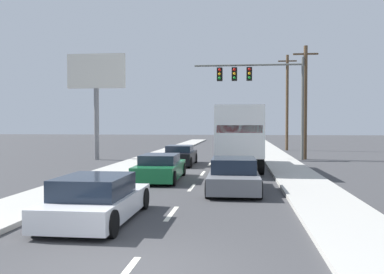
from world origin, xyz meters
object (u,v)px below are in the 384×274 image
at_px(car_black, 180,156).
at_px(utility_pole_far, 287,101).
at_px(car_green, 160,168).
at_px(traffic_signal_mast, 253,82).
at_px(car_gray, 234,176).
at_px(roadside_billboard, 96,84).
at_px(utility_pole_mid, 305,101).
at_px(car_white, 96,200).
at_px(box_truck, 238,134).

height_order(car_black, utility_pole_far, utility_pole_far).
bearing_deg(car_black, car_green, -89.04).
bearing_deg(traffic_signal_mast, car_green, -110.82).
bearing_deg(car_gray, roadside_billboard, 127.51).
bearing_deg(utility_pole_mid, car_gray, -107.97).
relative_size(traffic_signal_mast, utility_pole_mid, 0.96).
distance_m(utility_pole_far, roadside_billboard, 19.69).
relative_size(car_white, car_gray, 0.96).
height_order(car_black, car_gray, car_gray).
bearing_deg(traffic_signal_mast, utility_pole_mid, 6.20).
bearing_deg(box_truck, car_white, -105.54).
bearing_deg(utility_pole_far, car_gray, -100.45).
relative_size(car_black, box_truck, 0.50).
height_order(traffic_signal_mast, utility_pole_far, utility_pole_far).
bearing_deg(car_white, car_black, 89.99).
bearing_deg(utility_pole_far, box_truck, -104.31).
xyz_separation_m(car_white, traffic_signal_mast, (4.71, 20.28, 5.12)).
bearing_deg(utility_pole_mid, utility_pole_far, 90.74).
bearing_deg(car_green, box_truck, 54.15).
relative_size(car_green, box_truck, 0.53).
distance_m(car_black, utility_pole_mid, 10.68).
height_order(box_truck, utility_pole_far, utility_pole_far).
xyz_separation_m(box_truck, utility_pole_far, (4.69, 18.38, 2.82)).
distance_m(car_white, roadside_billboard, 20.39).
relative_size(box_truck, car_gray, 1.93).
xyz_separation_m(car_green, roadside_billboard, (-6.71, 10.43, 4.94)).
height_order(car_gray, utility_pole_mid, utility_pole_mid).
xyz_separation_m(car_black, car_gray, (3.53, -9.88, 0.01)).
relative_size(car_green, car_gray, 1.03).
relative_size(utility_pole_far, roadside_billboard, 1.23).
relative_size(car_black, utility_pole_mid, 0.52).
distance_m(car_green, traffic_signal_mast, 13.88).
relative_size(car_white, utility_pole_far, 0.46).
height_order(car_white, utility_pole_far, utility_pole_far).
relative_size(car_black, traffic_signal_mast, 0.55).
relative_size(utility_pole_mid, roadside_billboard, 1.08).
relative_size(car_black, roadside_billboard, 0.57).
distance_m(car_gray, utility_pole_far, 26.79).
bearing_deg(car_green, utility_pole_far, 70.55).
bearing_deg(box_truck, roadside_billboard, 151.50).
height_order(traffic_signal_mast, roadside_billboard, roadside_billboard).
bearing_deg(utility_pole_mid, box_truck, -122.46).
bearing_deg(utility_pole_mid, car_green, -123.82).
distance_m(car_green, utility_pole_far, 25.03).
distance_m(box_truck, utility_pole_mid, 9.28).
height_order(traffic_signal_mast, utility_pole_mid, utility_pole_mid).
distance_m(utility_pole_mid, roadside_billboard, 15.25).
bearing_deg(box_truck, car_green, -125.85).
xyz_separation_m(car_green, utility_pole_far, (8.21, 23.25, 4.27)).
height_order(car_green, roadside_billboard, roadside_billboard).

